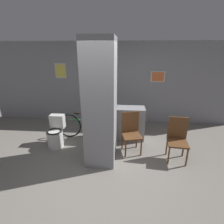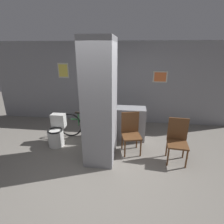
# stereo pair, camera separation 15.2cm
# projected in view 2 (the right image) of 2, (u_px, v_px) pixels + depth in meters

# --- Properties ---
(ground_plane) EXTENTS (14.00, 14.00, 0.00)m
(ground_plane) POSITION_uv_depth(u_px,v_px,m) (97.00, 168.00, 3.68)
(ground_plane) COLOR slate
(wall_back) EXTENTS (8.00, 0.09, 2.60)m
(wall_back) POSITION_uv_depth(u_px,v_px,m) (112.00, 83.00, 5.69)
(wall_back) COLOR gray
(wall_back) RESTS_ON ground_plane
(pillar_center) EXTENTS (0.65, 0.98, 2.60)m
(pillar_center) POSITION_uv_depth(u_px,v_px,m) (100.00, 103.00, 3.69)
(pillar_center) COLOR gray
(pillar_center) RESTS_ON ground_plane
(counter_shelf) EXTENTS (1.24, 0.44, 0.90)m
(counter_shelf) POSITION_uv_depth(u_px,v_px,m) (122.00, 123.00, 4.79)
(counter_shelf) COLOR gray
(counter_shelf) RESTS_ON ground_plane
(toilet) EXTENTS (0.40, 0.56, 0.77)m
(toilet) POSITION_uv_depth(u_px,v_px,m) (57.00, 133.00, 4.51)
(toilet) COLOR silver
(toilet) RESTS_ON ground_plane
(chair_near_pillar) EXTENTS (0.51, 0.51, 0.97)m
(chair_near_pillar) POSITION_uv_depth(u_px,v_px,m) (131.00, 131.00, 4.16)
(chair_near_pillar) COLOR brown
(chair_near_pillar) RESTS_ON ground_plane
(chair_by_doorway) EXTENTS (0.46, 0.46, 0.97)m
(chair_by_doorway) POSITION_uv_depth(u_px,v_px,m) (177.00, 139.00, 3.81)
(chair_by_doorway) COLOR brown
(chair_by_doorway) RESTS_ON ground_plane
(bicycle) EXTENTS (1.73, 0.42, 0.75)m
(bicycle) POSITION_uv_depth(u_px,v_px,m) (88.00, 125.00, 4.85)
(bicycle) COLOR black
(bicycle) RESTS_ON ground_plane
(bottle_tall) EXTENTS (0.09, 0.09, 0.28)m
(bottle_tall) POSITION_uv_depth(u_px,v_px,m) (112.00, 104.00, 4.59)
(bottle_tall) COLOR #267233
(bottle_tall) RESTS_ON counter_shelf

